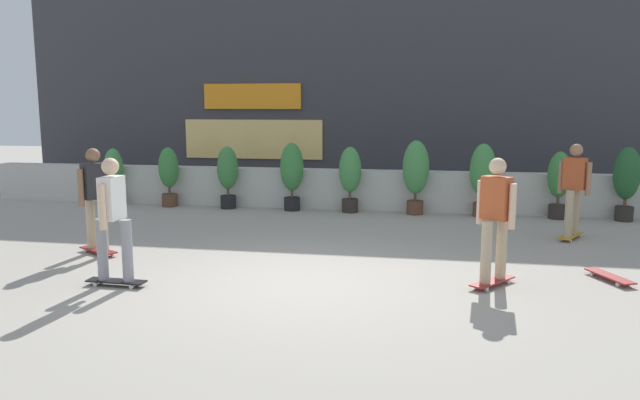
{
  "coord_description": "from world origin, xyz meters",
  "views": [
    {
      "loc": [
        1.69,
        -7.71,
        2.37
      ],
      "look_at": [
        0.0,
        1.5,
        0.9
      ],
      "focal_mm": 34.22,
      "sensor_mm": 36.0,
      "label": 1
    }
  ],
  "objects": [
    {
      "name": "potted_plant_2",
      "position": [
        -2.9,
        5.55,
        0.82
      ],
      "size": [
        0.48,
        0.48,
        1.43
      ],
      "color": "black",
      "rests_on": "ground"
    },
    {
      "name": "skater_mid_plaza",
      "position": [
        -3.52,
        1.0,
        0.94
      ],
      "size": [
        0.8,
        0.56,
        1.7
      ],
      "color": "maroon",
      "rests_on": "ground"
    },
    {
      "name": "potted_plant_4",
      "position": [
        -0.07,
        5.55,
        0.84
      ],
      "size": [
        0.49,
        0.49,
        1.46
      ],
      "color": "#2D2823",
      "rests_on": "ground"
    },
    {
      "name": "skateboard_aside",
      "position": [
        4.12,
        0.88,
        0.06
      ],
      "size": [
        0.51,
        0.81,
        0.08
      ],
      "color": "maroon",
      "rests_on": "ground"
    },
    {
      "name": "potted_plant_8",
      "position": [
        5.62,
        5.55,
        0.89
      ],
      "size": [
        0.52,
        0.52,
        1.52
      ],
      "color": "#2D2823",
      "rests_on": "ground"
    },
    {
      "name": "planter_wall",
      "position": [
        0.0,
        6.0,
        0.45
      ],
      "size": [
        18.0,
        0.4,
        0.9
      ],
      "primitive_type": "cube",
      "color": "beige",
      "rests_on": "ground"
    },
    {
      "name": "potted_plant_0",
      "position": [
        -5.73,
        5.55,
        0.76
      ],
      "size": [
        0.44,
        0.44,
        1.35
      ],
      "color": "brown",
      "rests_on": "ground"
    },
    {
      "name": "potted_plant_3",
      "position": [
        -1.39,
        5.55,
        0.89
      ],
      "size": [
        0.53,
        0.53,
        1.53
      ],
      "color": "black",
      "rests_on": "ground"
    },
    {
      "name": "skater_foreground",
      "position": [
        2.53,
        0.34,
        0.94
      ],
      "size": [
        0.64,
        0.76,
        1.7
      ],
      "color": "maroon",
      "rests_on": "ground"
    },
    {
      "name": "potted_plant_7",
      "position": [
        4.31,
        5.55,
        0.81
      ],
      "size": [
        0.47,
        0.47,
        1.41
      ],
      "color": "#2D2823",
      "rests_on": "ground"
    },
    {
      "name": "skater_far_right",
      "position": [
        -2.36,
        -0.55,
        0.94
      ],
      "size": [
        0.81,
        0.56,
        1.7
      ],
      "color": "black",
      "rests_on": "ground"
    },
    {
      "name": "potted_plant_1",
      "position": [
        -4.34,
        5.55,
        0.79
      ],
      "size": [
        0.46,
        0.46,
        1.39
      ],
      "color": "brown",
      "rests_on": "ground"
    },
    {
      "name": "building_backdrop",
      "position": [
        -0.01,
        10.0,
        3.25
      ],
      "size": [
        20.0,
        2.08,
        6.5
      ],
      "color": "#38383D",
      "rests_on": "ground"
    },
    {
      "name": "ground_plane",
      "position": [
        0.0,
        0.0,
        0.0
      ],
      "size": [
        48.0,
        48.0,
        0.0
      ],
      "primitive_type": "plane",
      "color": "#A8A093"
    },
    {
      "name": "potted_plant_5",
      "position": [
        1.36,
        5.55,
        0.95
      ],
      "size": [
        0.57,
        0.57,
        1.61
      ],
      "color": "brown",
      "rests_on": "ground"
    },
    {
      "name": "skater_far_left",
      "position": [
        4.17,
        3.53,
        0.94
      ],
      "size": [
        0.57,
        0.8,
        1.7
      ],
      "color": "#BF8C26",
      "rests_on": "ground"
    },
    {
      "name": "potted_plant_6",
      "position": [
        2.77,
        5.55,
        0.91
      ],
      "size": [
        0.54,
        0.54,
        1.56
      ],
      "color": "brown",
      "rests_on": "ground"
    }
  ]
}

